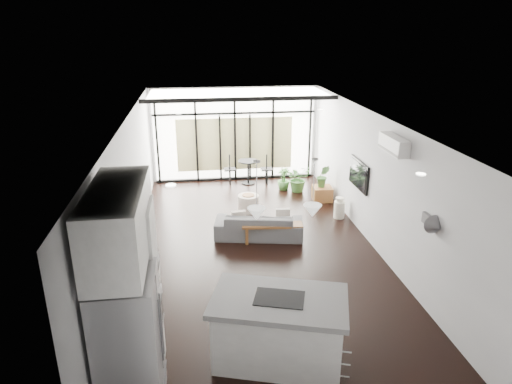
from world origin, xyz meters
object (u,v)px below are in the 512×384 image
object	(u,v)px
milk_can	(339,208)
pouf	(248,203)
island	(279,329)
console_bench	(272,233)
tv	(359,174)
fridge	(130,346)
sofa	(259,221)

from	to	relation	value
milk_can	pouf	bearing A→B (deg)	161.48
pouf	milk_can	distance (m)	2.29
island	pouf	world-z (taller)	island
console_bench	tv	size ratio (longest dim) A/B	1.20
fridge	sofa	xyz separation A→B (m)	(2.22, 4.63, -0.54)
fridge	milk_can	world-z (taller)	fridge
island	milk_can	size ratio (longest dim) A/B	3.47
tv	pouf	bearing A→B (deg)	151.56
fridge	pouf	world-z (taller)	fridge
pouf	tv	distance (m)	2.92
console_bench	pouf	bearing A→B (deg)	105.54
fridge	pouf	bearing A→B (deg)	70.56
fridge	tv	size ratio (longest dim) A/B	1.68
island	milk_can	bearing A→B (deg)	80.42
sofa	milk_can	world-z (taller)	sofa
sofa	island	bearing A→B (deg)	96.43
island	sofa	distance (m)	4.03
island	pouf	size ratio (longest dim) A/B	3.45
island	milk_can	xyz separation A→B (m)	(2.42, 4.80, -0.24)
tv	fridge	bearing A→B (deg)	-133.16
fridge	sofa	distance (m)	5.16
fridge	console_bench	distance (m)	5.03
pouf	fridge	bearing A→B (deg)	-109.44
island	sofa	size ratio (longest dim) A/B	0.94
pouf	tv	bearing A→B (deg)	-28.44
fridge	sofa	world-z (taller)	fridge
sofa	milk_can	xyz separation A→B (m)	(2.12, 0.78, -0.12)
tv	milk_can	bearing A→B (deg)	110.48
console_bench	milk_can	xyz separation A→B (m)	(1.87, 1.09, 0.05)
sofa	tv	size ratio (longest dim) A/B	1.78
pouf	console_bench	bearing A→B (deg)	-80.42
island	console_bench	distance (m)	3.77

